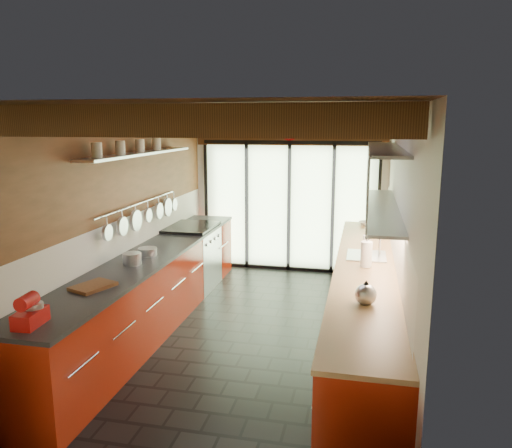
# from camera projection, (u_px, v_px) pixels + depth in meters

# --- Properties ---
(ground) EXTENTS (5.50, 5.50, 0.00)m
(ground) POSITION_uv_depth(u_px,v_px,m) (254.00, 333.00, 5.95)
(ground) COLOR black
(ground) RESTS_ON ground
(room_shell) EXTENTS (5.50, 5.50, 5.50)m
(room_shell) POSITION_uv_depth(u_px,v_px,m) (254.00, 196.00, 5.62)
(room_shell) COLOR silver
(room_shell) RESTS_ON ground
(ceiling_beams) EXTENTS (3.14, 5.06, 4.90)m
(ceiling_beams) POSITION_uv_depth(u_px,v_px,m) (261.00, 123.00, 5.82)
(ceiling_beams) COLOR #593316
(ceiling_beams) RESTS_ON ground
(glass_door) EXTENTS (2.95, 0.10, 2.90)m
(glass_door) POSITION_uv_depth(u_px,v_px,m) (289.00, 173.00, 8.19)
(glass_door) COLOR #C6EAAD
(glass_door) RESTS_ON ground
(left_counter) EXTENTS (0.68, 5.00, 0.92)m
(left_counter) POSITION_uv_depth(u_px,v_px,m) (152.00, 289.00, 6.12)
(left_counter) COLOR #9A1E0B
(left_counter) RESTS_ON ground
(range_stove) EXTENTS (0.66, 0.90, 0.97)m
(range_stove) POSITION_uv_depth(u_px,v_px,m) (192.00, 258.00, 7.51)
(range_stove) COLOR silver
(range_stove) RESTS_ON ground
(right_counter) EXTENTS (0.68, 5.00, 0.92)m
(right_counter) POSITION_uv_depth(u_px,v_px,m) (364.00, 305.00, 5.59)
(right_counter) COLOR #9A1E0B
(right_counter) RESTS_ON ground
(sink_assembly) EXTENTS (0.45, 0.52, 0.43)m
(sink_assembly) POSITION_uv_depth(u_px,v_px,m) (368.00, 253.00, 5.87)
(sink_assembly) COLOR silver
(sink_assembly) RESTS_ON right_counter
(upper_cabinets_right) EXTENTS (0.34, 3.00, 3.00)m
(upper_cabinets_right) POSITION_uv_depth(u_px,v_px,m) (384.00, 179.00, 5.56)
(upper_cabinets_right) COLOR silver
(upper_cabinets_right) RESTS_ON ground
(left_wall_fixtures) EXTENTS (0.28, 2.60, 0.96)m
(left_wall_fixtures) POSITION_uv_depth(u_px,v_px,m) (143.00, 179.00, 6.18)
(left_wall_fixtures) COLOR silver
(left_wall_fixtures) RESTS_ON ground
(stand_mixer) EXTENTS (0.19, 0.30, 0.26)m
(stand_mixer) POSITION_uv_depth(u_px,v_px,m) (31.00, 313.00, 3.86)
(stand_mixer) COLOR #B8110E
(stand_mixer) RESTS_ON left_counter
(pot_large) EXTENTS (0.25, 0.25, 0.13)m
(pot_large) POSITION_uv_depth(u_px,v_px,m) (132.00, 259.00, 5.53)
(pot_large) COLOR silver
(pot_large) RESTS_ON left_counter
(pot_small) EXTENTS (0.22, 0.22, 0.09)m
(pot_small) POSITION_uv_depth(u_px,v_px,m) (148.00, 251.00, 5.92)
(pot_small) COLOR silver
(pot_small) RESTS_ON left_counter
(cutting_board) EXTENTS (0.39, 0.46, 0.03)m
(cutting_board) POSITION_uv_depth(u_px,v_px,m) (93.00, 286.00, 4.75)
(cutting_board) COLOR brown
(cutting_board) RESTS_ON left_counter
(kettle) EXTENTS (0.23, 0.26, 0.22)m
(kettle) POSITION_uv_depth(u_px,v_px,m) (366.00, 293.00, 4.32)
(kettle) COLOR silver
(kettle) RESTS_ON right_counter
(paper_towel) EXTENTS (0.14, 0.14, 0.34)m
(paper_towel) POSITION_uv_depth(u_px,v_px,m) (366.00, 255.00, 5.41)
(paper_towel) COLOR white
(paper_towel) RESTS_ON right_counter
(soap_bottle) EXTENTS (0.09, 0.09, 0.19)m
(soap_bottle) POSITION_uv_depth(u_px,v_px,m) (366.00, 238.00, 6.40)
(soap_bottle) COLOR silver
(soap_bottle) RESTS_ON right_counter
(bowl) EXTENTS (0.24, 0.24, 0.06)m
(bowl) POSITION_uv_depth(u_px,v_px,m) (366.00, 223.00, 7.64)
(bowl) COLOR silver
(bowl) RESTS_ON right_counter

